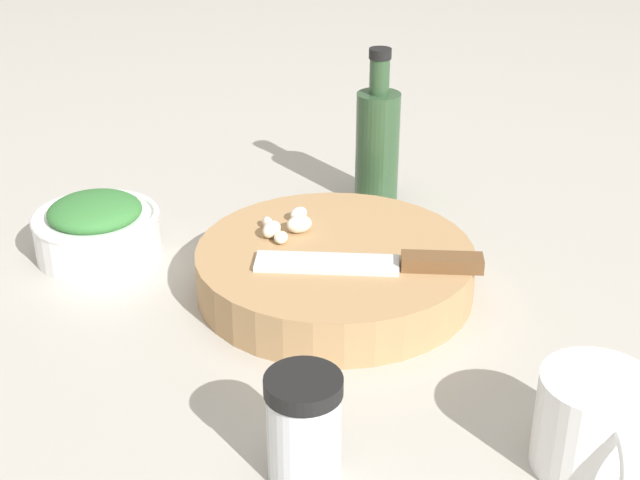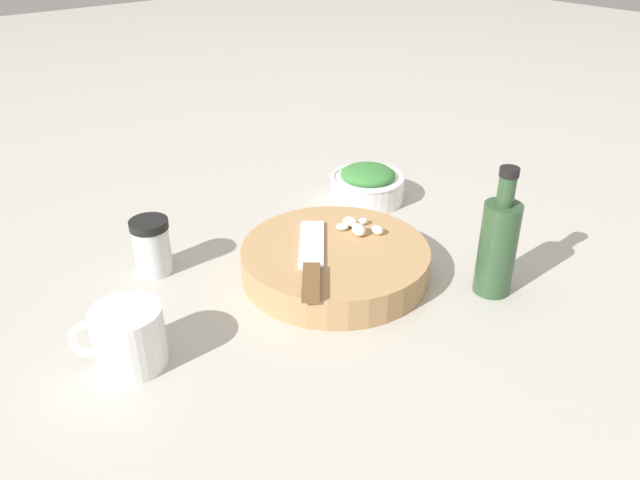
{
  "view_description": "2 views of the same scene",
  "coord_description": "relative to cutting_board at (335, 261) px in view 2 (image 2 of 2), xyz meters",
  "views": [
    {
      "loc": [
        -0.6,
        0.42,
        0.43
      ],
      "look_at": [
        -0.03,
        0.01,
        0.07
      ],
      "focal_mm": 50.0,
      "sensor_mm": 36.0,
      "label": 1
    },
    {
      "loc": [
        -0.5,
        -0.59,
        0.47
      ],
      "look_at": [
        -0.02,
        -0.01,
        0.05
      ],
      "focal_mm": 35.0,
      "sensor_mm": 36.0,
      "label": 2
    }
  ],
  "objects": [
    {
      "name": "herb_bowl",
      "position": [
        0.2,
        0.15,
        0.01
      ],
      "size": [
        0.13,
        0.13,
        0.06
      ],
      "color": "white",
      "rests_on": "ground_plane"
    },
    {
      "name": "garlic_cloves",
      "position": [
        0.06,
        0.02,
        0.03
      ],
      "size": [
        0.06,
        0.07,
        0.02
      ],
      "color": "silver",
      "rests_on": "cutting_board"
    },
    {
      "name": "coffee_mug",
      "position": [
        -0.3,
        0.01,
        0.01
      ],
      "size": [
        0.1,
        0.08,
        0.07
      ],
      "color": "white",
      "rests_on": "ground_plane"
    },
    {
      "name": "chef_knife",
      "position": [
        -0.05,
        -0.01,
        0.03
      ],
      "size": [
        0.15,
        0.17,
        0.01
      ],
      "rotation": [
        0.0,
        0.0,
        5.58
      ],
      "color": "brown",
      "rests_on": "cutting_board"
    },
    {
      "name": "spice_jar",
      "position": [
        -0.19,
        0.17,
        0.02
      ],
      "size": [
        0.05,
        0.05,
        0.08
      ],
      "color": "silver",
      "rests_on": "ground_plane"
    },
    {
      "name": "cutting_board",
      "position": [
        0.0,
        0.0,
        0.0
      ],
      "size": [
        0.26,
        0.26,
        0.04
      ],
      "color": "tan",
      "rests_on": "ground_plane"
    },
    {
      "name": "ground_plane",
      "position": [
        0.01,
        0.03,
        -0.02
      ],
      "size": [
        5.0,
        5.0,
        0.0
      ],
      "primitive_type": "plane",
      "color": "#B2ADA3"
    },
    {
      "name": "oil_bottle",
      "position": [
        0.14,
        -0.16,
        0.05
      ],
      "size": [
        0.05,
        0.05,
        0.18
      ],
      "color": "#2D4C2D",
      "rests_on": "ground_plane"
    }
  ]
}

